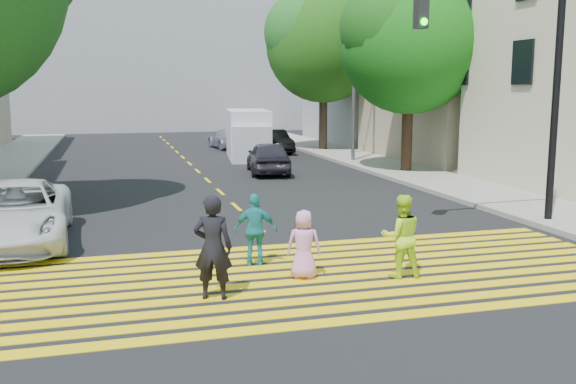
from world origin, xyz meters
name	(u,v)px	position (x,y,z in m)	size (l,w,h in m)	color
ground	(333,297)	(0.00, 0.00, 0.00)	(120.00, 120.00, 0.00)	black
sidewalk_left	(4,165)	(-8.50, 22.00, 0.07)	(3.00, 40.00, 0.15)	gray
sidewalk_right	(403,171)	(8.50, 15.00, 0.07)	(3.00, 60.00, 0.15)	gray
crosswalk	(312,276)	(0.00, 1.28, 0.01)	(13.40, 5.30, 0.01)	yellow
lane_line	(186,160)	(0.00, 22.50, 0.01)	(0.12, 34.40, 0.01)	yellow
building_right_tan	(488,61)	(15.00, 19.00, 5.00)	(10.00, 10.00, 10.00)	tan
building_right_grey	(396,68)	(15.00, 30.00, 5.00)	(10.00, 10.00, 10.00)	gray
backdrop_block	(150,61)	(0.00, 48.00, 6.00)	(30.00, 8.00, 12.00)	gray
tree_right_near	(411,36)	(8.61, 14.78, 5.79)	(6.59, 6.07, 8.57)	black
tree_right_far	(325,38)	(8.36, 25.19, 6.44)	(7.60, 7.04, 9.53)	#423423
pedestrian_man	(213,247)	(-2.05, 0.44, 0.92)	(0.67, 0.44, 1.84)	black
pedestrian_woman	(401,236)	(1.64, 0.76, 0.81)	(0.79, 0.62, 1.63)	#C2F326
pedestrian_child	(304,244)	(-0.18, 1.20, 0.67)	(0.66, 0.43, 1.34)	#E48FCB
pedestrian_extra	(256,230)	(-0.88, 2.35, 0.75)	(0.88, 0.37, 1.51)	teal
white_sedan	(14,214)	(-5.92, 5.62, 0.73)	(2.43, 5.28, 1.47)	silver
dark_car_near	(268,157)	(2.84, 16.38, 0.70)	(1.66, 4.12, 1.40)	black
silver_car	(228,139)	(3.22, 28.32, 0.60)	(1.67, 4.11, 1.19)	#A0A6BB
dark_car_parked	(274,141)	(5.25, 24.92, 0.65)	(1.38, 3.97, 1.31)	black
white_van	(248,136)	(3.24, 22.40, 1.19)	(2.64, 5.54, 2.51)	silver
traffic_signal	(520,67)	(6.44, 4.16, 4.17)	(4.39, 0.56, 6.44)	black
street_lamp	(351,50)	(7.58, 19.07, 5.45)	(2.15, 0.44, 9.49)	slate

